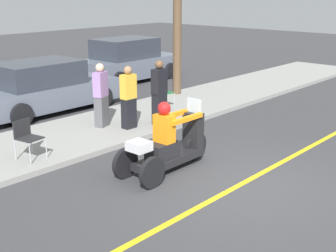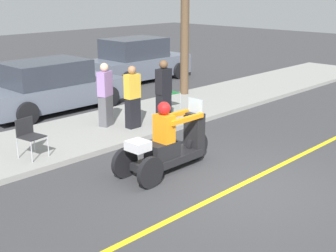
% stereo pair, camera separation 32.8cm
% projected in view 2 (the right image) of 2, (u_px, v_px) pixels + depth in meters
% --- Properties ---
extents(ground_plane, '(60.00, 60.00, 0.00)m').
position_uv_depth(ground_plane, '(239.00, 186.00, 8.71)').
color(ground_plane, '#38383A').
extents(lane_stripe, '(24.00, 0.12, 0.01)m').
position_uv_depth(lane_stripe, '(227.00, 192.00, 8.47)').
color(lane_stripe, gold).
rests_on(lane_stripe, ground).
extents(sidewalk_strip, '(28.00, 2.80, 0.12)m').
position_uv_depth(sidewalk_strip, '(89.00, 132.00, 11.76)').
color(sidewalk_strip, gray).
rests_on(sidewalk_strip, ground).
extents(motorcycle_trike, '(2.33, 0.82, 1.45)m').
position_uv_depth(motorcycle_trike, '(168.00, 146.00, 9.32)').
color(motorcycle_trike, black).
rests_on(motorcycle_trike, ground).
extents(spectator_far_back, '(0.44, 0.35, 1.63)m').
position_uv_depth(spectator_far_back, '(105.00, 96.00, 11.89)').
color(spectator_far_back, '#515156').
rests_on(spectator_far_back, sidewalk_strip).
extents(spectator_mid_group, '(0.42, 0.27, 1.68)m').
position_uv_depth(spectator_mid_group, '(164.00, 94.00, 12.02)').
color(spectator_mid_group, black).
rests_on(spectator_mid_group, sidewalk_strip).
extents(spectator_with_child, '(0.38, 0.23, 1.58)m').
position_uv_depth(spectator_with_child, '(133.00, 98.00, 11.72)').
color(spectator_with_child, black).
rests_on(spectator_with_child, sidewalk_strip).
extents(folding_chair_curbside, '(0.53, 0.53, 0.82)m').
position_uv_depth(folding_chair_curbside, '(29.00, 133.00, 9.76)').
color(folding_chair_curbside, '#A5A8AD').
rests_on(folding_chair_curbside, sidewalk_strip).
extents(folding_chair_set_back, '(0.49, 0.49, 0.82)m').
position_uv_depth(folding_chair_set_back, '(168.00, 90.00, 13.86)').
color(folding_chair_set_back, '#A5A8AD').
rests_on(folding_chair_set_back, sidewalk_strip).
extents(parked_car_lot_left, '(4.23, 2.02, 1.67)m').
position_uv_depth(parked_car_lot_left, '(137.00, 61.00, 18.39)').
color(parked_car_lot_left, slate).
rests_on(parked_car_lot_left, ground).
extents(parked_car_lot_far, '(4.33, 2.01, 1.51)m').
position_uv_depth(parked_car_lot_far, '(51.00, 87.00, 13.90)').
color(parked_car_lot_far, slate).
rests_on(parked_car_lot_far, ground).
extents(tree_trunk, '(0.28, 0.28, 3.28)m').
position_uv_depth(tree_trunk, '(185.00, 45.00, 15.28)').
color(tree_trunk, brown).
rests_on(tree_trunk, sidewalk_strip).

